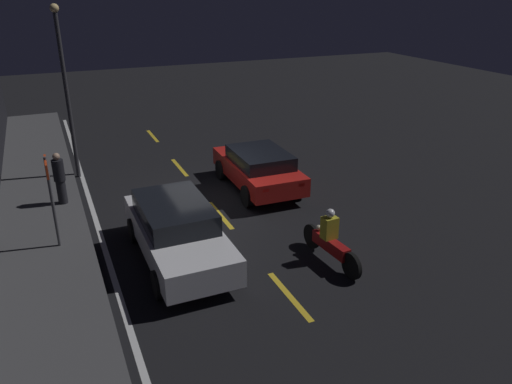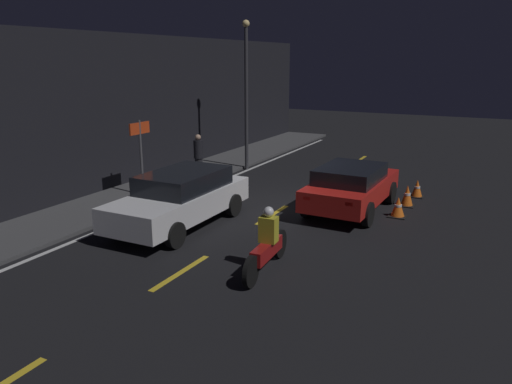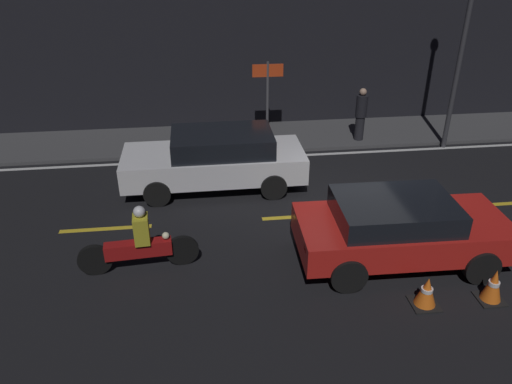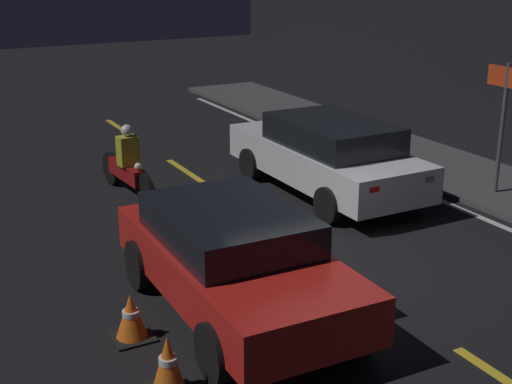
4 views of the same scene
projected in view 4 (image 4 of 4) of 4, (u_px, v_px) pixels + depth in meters
name	position (u px, v px, depth m)	size (l,w,h in m)	color
ground_plane	(335.00, 269.00, 10.35)	(56.00, 56.00, 0.00)	black
lane_dash_a	(119.00, 127.00, 18.69)	(2.00, 0.14, 0.01)	gold
lane_dash_b	(187.00, 172.00, 14.93)	(2.00, 0.14, 0.01)	gold
lane_dash_c	(299.00, 245.00, 11.18)	(2.00, 0.14, 0.01)	gold
lane_solid_kerb	(505.00, 228.00, 11.89)	(25.20, 0.14, 0.01)	silver
sedan_white	(327.00, 154.00, 13.35)	(4.52, 1.90, 1.46)	silver
taxi_red	(234.00, 258.00, 8.90)	(4.11, 1.99, 1.36)	red
motorcycle	(127.00, 167.00, 13.30)	(2.30, 0.38, 1.39)	black
traffic_cone_near	(131.00, 317.00, 8.41)	(0.49, 0.49, 0.58)	black
traffic_cone_mid	(168.00, 365.00, 7.37)	(0.46, 0.46, 0.65)	black
shop_sign	(505.00, 103.00, 12.84)	(0.90, 0.08, 2.40)	#4C4C51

